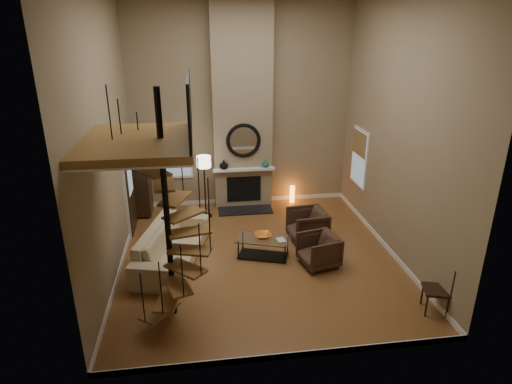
{
  "coord_description": "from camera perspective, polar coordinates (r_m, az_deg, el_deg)",
  "views": [
    {
      "loc": [
        -1.24,
        -8.5,
        4.88
      ],
      "look_at": [
        0.0,
        0.4,
        1.4
      ],
      "focal_mm": 30.47,
      "sensor_mm": 36.0,
      "label": 1
    }
  ],
  "objects": [
    {
      "name": "vase_right",
      "position": [
        12.02,
        1.24,
        3.76
      ],
      "size": [
        0.2,
        0.2,
        0.21
      ],
      "primitive_type": "imported",
      "color": "#1A5C57",
      "rests_on": "mantel"
    },
    {
      "name": "baseboard_right",
      "position": [
        10.65,
        16.58,
        -6.71
      ],
      "size": [
        0.02,
        6.5,
        0.12
      ],
      "primitive_type": "cube",
      "color": "white",
      "rests_on": "ground"
    },
    {
      "name": "mantel",
      "position": [
        11.94,
        -1.58,
        2.96
      ],
      "size": [
        1.7,
        0.18,
        0.06
      ],
      "primitive_type": "cube",
      "color": "white",
      "rests_on": "chimney_breast"
    },
    {
      "name": "spiral_stair",
      "position": [
        7.41,
        -11.41,
        -3.99
      ],
      "size": [
        1.47,
        1.47,
        4.06
      ],
      "color": "black",
      "rests_on": "ground"
    },
    {
      "name": "hutch",
      "position": [
        12.03,
        -14.66,
        1.39
      ],
      "size": [
        0.37,
        0.79,
        1.77
      ],
      "primitive_type": "cube",
      "color": "black",
      "rests_on": "ground"
    },
    {
      "name": "mirror_frame",
      "position": [
        11.77,
        -1.65,
        6.76
      ],
      "size": [
        0.94,
        0.1,
        0.94
      ],
      "primitive_type": "torus",
      "rotation": [
        1.57,
        0.0,
        0.0
      ],
      "color": "black",
      "rests_on": "chimney_breast"
    },
    {
      "name": "ground",
      "position": [
        9.88,
        0.32,
        -8.46
      ],
      "size": [
        6.0,
        6.5,
        0.01
      ],
      "primitive_type": "cube",
      "color": "#9D6632",
      "rests_on": "ground"
    },
    {
      "name": "armchair_far",
      "position": [
        9.51,
        8.61,
        -7.52
      ],
      "size": [
        0.92,
        0.9,
        0.7
      ],
      "primitive_type": "imported",
      "rotation": [
        0.0,
        0.0,
        -1.35
      ],
      "color": "#432C1F",
      "rests_on": "ground"
    },
    {
      "name": "baseboard_front",
      "position": [
        7.24,
        4.26,
        -20.64
      ],
      "size": [
        6.0,
        0.02,
        0.12
      ],
      "primitive_type": "cube",
      "color": "white",
      "rests_on": "ground"
    },
    {
      "name": "window_back",
      "position": [
        12.18,
        -10.8,
        5.28
      ],
      "size": [
        1.02,
        0.06,
        1.52
      ],
      "color": "white",
      "rests_on": "back_wall"
    },
    {
      "name": "side_chair",
      "position": [
        8.56,
        23.26,
        -11.31
      ],
      "size": [
        0.55,
        0.54,
        0.96
      ],
      "color": "black",
      "rests_on": "ground"
    },
    {
      "name": "window_right",
      "position": [
        11.77,
        13.42,
        4.54
      ],
      "size": [
        0.06,
        1.02,
        1.52
      ],
      "color": "white",
      "rests_on": "right_wall"
    },
    {
      "name": "armchair_near",
      "position": [
        10.58,
        7.15,
        -4.33
      ],
      "size": [
        0.95,
        0.92,
        0.79
      ],
      "primitive_type": "imported",
      "rotation": [
        0.0,
        0.0,
        -1.47
      ],
      "color": "#432C1F",
      "rests_on": "ground"
    },
    {
      "name": "bowl",
      "position": [
        9.68,
        0.93,
        -5.75
      ],
      "size": [
        0.38,
        0.38,
        0.1
      ],
      "primitive_type": "imported",
      "color": "orange",
      "rests_on": "coffee_table"
    },
    {
      "name": "sofa",
      "position": [
        9.73,
        -10.96,
        -6.69
      ],
      "size": [
        1.7,
        2.86,
        0.78
      ],
      "primitive_type": "imported",
      "rotation": [
        0.0,
        0.0,
        1.32
      ],
      "color": "#CCB98E",
      "rests_on": "ground"
    },
    {
      "name": "entry_door",
      "position": [
        11.12,
        -16.3,
        0.13
      ],
      "size": [
        0.1,
        1.05,
        2.16
      ],
      "color": "white",
      "rests_on": "ground"
    },
    {
      "name": "chimney_breast",
      "position": [
        11.82,
        -1.82,
        10.78
      ],
      "size": [
        1.6,
        0.38,
        5.5
      ],
      "primitive_type": "cube",
      "color": "#937F5F",
      "rests_on": "ground"
    },
    {
      "name": "left_wall",
      "position": [
        8.93,
        -19.17,
        6.21
      ],
      "size": [
        0.02,
        6.5,
        5.5
      ],
      "primitive_type": "cube",
      "color": "#93805F",
      "rests_on": "ground"
    },
    {
      "name": "firebox",
      "position": [
        12.22,
        -1.6,
        0.41
      ],
      "size": [
        0.95,
        0.02,
        0.72
      ],
      "primitive_type": "cube",
      "color": "black",
      "rests_on": "chimney_breast"
    },
    {
      "name": "hearth",
      "position": [
        12.15,
        -1.42,
        -2.41
      ],
      "size": [
        1.5,
        0.6,
        0.04
      ],
      "primitive_type": "cube",
      "color": "black",
      "rests_on": "ground"
    },
    {
      "name": "book",
      "position": [
        9.57,
        3.19,
        -6.33
      ],
      "size": [
        0.22,
        0.26,
        0.02
      ],
      "primitive_type": "imported",
      "rotation": [
        0.0,
        0.0,
        0.19
      ],
      "color": "gray",
      "rests_on": "coffee_table"
    },
    {
      "name": "baseboard_left",
      "position": [
        9.92,
        -17.24,
        -8.94
      ],
      "size": [
        0.02,
        6.5,
        0.12
      ],
      "primitive_type": "cube",
      "color": "white",
      "rests_on": "ground"
    },
    {
      "name": "loft",
      "position": [
        6.94,
        -14.46,
        6.81
      ],
      "size": [
        1.7,
        2.2,
        1.09
      ],
      "color": "olive",
      "rests_on": "left_wall"
    },
    {
      "name": "floor_lamp",
      "position": [
        11.4,
        -6.85,
        3.31
      ],
      "size": [
        0.37,
        0.37,
        1.7
      ],
      "color": "black",
      "rests_on": "ground"
    },
    {
      "name": "vase_left",
      "position": [
        11.89,
        -4.25,
        3.61
      ],
      "size": [
        0.24,
        0.24,
        0.25
      ],
      "primitive_type": "imported",
      "color": "black",
      "rests_on": "mantel"
    },
    {
      "name": "front_wall",
      "position": [
        5.8,
        5.0,
        -0.45
      ],
      "size": [
        6.0,
        0.02,
        5.5
      ],
      "primitive_type": "cube",
      "color": "#93805F",
      "rests_on": "ground"
    },
    {
      "name": "back_wall",
      "position": [
        12.0,
        -1.92,
        10.94
      ],
      "size": [
        6.0,
        0.02,
        5.5
      ],
      "primitive_type": "cube",
      "color": "#93805F",
      "rests_on": "ground"
    },
    {
      "name": "accent_lamp",
      "position": [
        12.7,
        4.77,
        -0.29
      ],
      "size": [
        0.14,
        0.14,
        0.49
      ],
      "primitive_type": "cylinder",
      "color": "orange",
      "rests_on": "ground"
    },
    {
      "name": "mirror_disc",
      "position": [
        11.78,
        -1.66,
        6.77
      ],
      "size": [
        0.8,
        0.01,
        0.8
      ],
      "primitive_type": "cylinder",
      "rotation": [
        1.57,
        0.0,
        0.0
      ],
      "color": "white",
      "rests_on": "chimney_breast"
    },
    {
      "name": "baseboard_back",
      "position": [
        12.75,
        -1.77,
        -1.05
      ],
      "size": [
        6.0,
        0.02,
        0.12
      ],
      "primitive_type": "cube",
      "color": "white",
      "rests_on": "ground"
    },
    {
      "name": "right_wall",
      "position": [
        9.73,
        18.28,
        7.47
      ],
      "size": [
        0.02,
        6.5,
        5.5
      ],
      "primitive_type": "cube",
      "color": "#93805F",
      "rests_on": "ground"
    },
    {
      "name": "coffee_table",
      "position": [
        9.73,
        0.96,
        -7.0
      ],
      "size": [
        1.32,
        0.95,
        0.45
      ],
      "color": "silver",
      "rests_on": "ground"
    }
  ]
}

